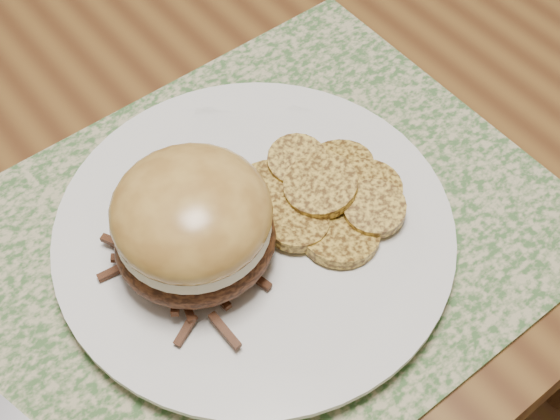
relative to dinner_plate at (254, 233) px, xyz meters
name	(u,v)px	position (x,y,z in m)	size (l,w,h in m)	color
placemat	(238,252)	(-0.01, 0.00, -0.01)	(0.45, 0.33, 0.00)	#3E6332
dinner_plate	(254,233)	(0.00, 0.00, 0.00)	(0.26, 0.26, 0.02)	silver
pork_sandwich	(193,224)	(-0.04, 0.00, 0.05)	(0.13, 0.13, 0.08)	black
roasted_potatoes	(324,195)	(0.05, -0.01, 0.02)	(0.12, 0.13, 0.03)	gold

